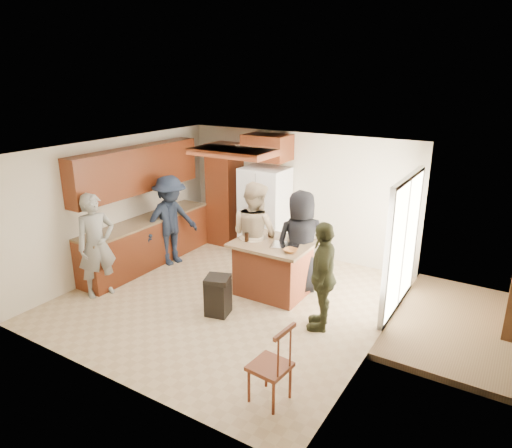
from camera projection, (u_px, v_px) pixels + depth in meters
The scene contains 12 objects.
person_front_left at pixel (96, 245), 7.54m from camera, with size 0.65×0.47×1.77m, color gray.
person_behind_left at pixel (255, 235), 7.87m from camera, with size 0.91×0.56×1.88m, color tan.
person_behind_right at pixel (301, 243), 7.65m from camera, with size 0.87×0.57×1.78m, color black.
person_side_right at pixel (323, 276), 6.56m from camera, with size 0.96×0.49×1.64m, color #353820.
person_counter at pixel (171, 221), 8.82m from camera, with size 1.14×0.53×1.76m, color #182030.
left_cabinetry at pixel (144, 217), 8.78m from camera, with size 0.64×3.00×2.30m.
back_wall_units at pixel (235, 183), 9.65m from camera, with size 1.80×0.60×2.45m.
refrigerator at pixel (265, 211), 9.35m from camera, with size 0.90×0.76×1.80m.
kitchen_island at pixel (273, 267), 7.70m from camera, with size 1.28×1.03×0.93m.
island_items at pixel (284, 244), 7.38m from camera, with size 1.00×0.70×0.15m.
trash_bin at pixel (218, 295), 7.07m from camera, with size 0.46×0.46×0.63m.
spindle_chair at pixel (271, 367), 5.13m from camera, with size 0.46×0.46×0.99m.
Camera 1 is at (3.98, -5.60, 3.61)m, focal length 32.00 mm.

